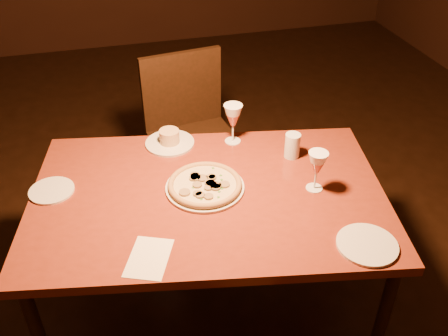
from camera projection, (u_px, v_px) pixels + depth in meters
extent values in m
plane|color=black|center=(180.00, 302.00, 2.52)|extent=(7.00, 7.00, 0.00)
cube|color=maroon|center=(208.00, 197.00, 2.02)|extent=(1.57, 1.16, 0.04)
cylinder|color=black|center=(78.00, 212.00, 2.53)|extent=(0.05, 0.05, 0.72)
cylinder|color=black|center=(380.00, 328.00, 1.96)|extent=(0.05, 0.05, 0.72)
cylinder|color=black|center=(330.00, 200.00, 2.61)|extent=(0.05, 0.05, 0.72)
cube|color=black|center=(196.00, 145.00, 2.79)|extent=(0.52, 0.52, 0.04)
cube|color=black|center=(182.00, 89.00, 2.81)|extent=(0.46, 0.10, 0.44)
cylinder|color=black|center=(178.00, 208.00, 2.75)|extent=(0.04, 0.04, 0.47)
cylinder|color=black|center=(158.00, 171.00, 3.03)|extent=(0.04, 0.04, 0.47)
cylinder|color=black|center=(240.00, 192.00, 2.86)|extent=(0.04, 0.04, 0.47)
cylinder|color=black|center=(215.00, 158.00, 3.14)|extent=(0.04, 0.04, 0.47)
cylinder|color=silver|center=(205.00, 187.00, 2.03)|extent=(0.32, 0.32, 0.01)
cylinder|color=beige|center=(205.00, 185.00, 2.03)|extent=(0.29, 0.29, 0.01)
torus|color=tan|center=(205.00, 184.00, 2.02)|extent=(0.30, 0.30, 0.02)
cylinder|color=silver|center=(170.00, 143.00, 2.31)|extent=(0.23, 0.23, 0.01)
cylinder|color=tan|center=(169.00, 136.00, 2.29)|extent=(0.09, 0.09, 0.06)
cylinder|color=silver|center=(292.00, 146.00, 2.19)|extent=(0.07, 0.07, 0.11)
cylinder|color=silver|center=(52.00, 191.00, 2.02)|extent=(0.18, 0.18, 0.01)
cylinder|color=silver|center=(367.00, 245.00, 1.77)|extent=(0.22, 0.22, 0.01)
cube|color=white|center=(149.00, 258.00, 1.72)|extent=(0.20, 0.24, 0.00)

